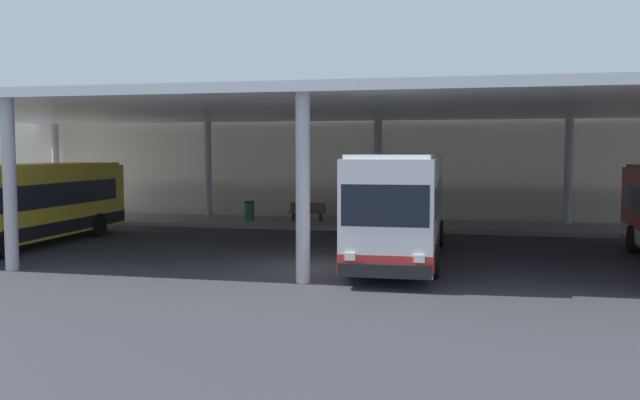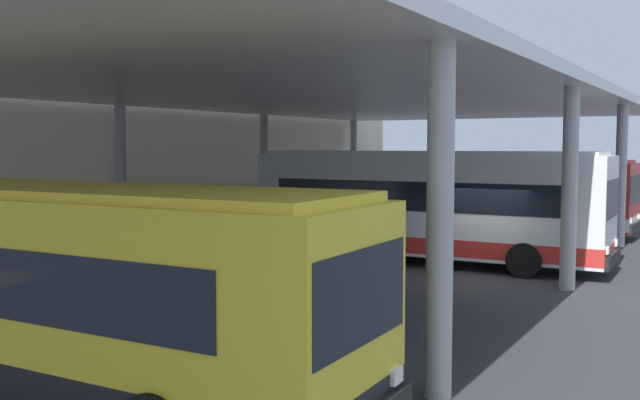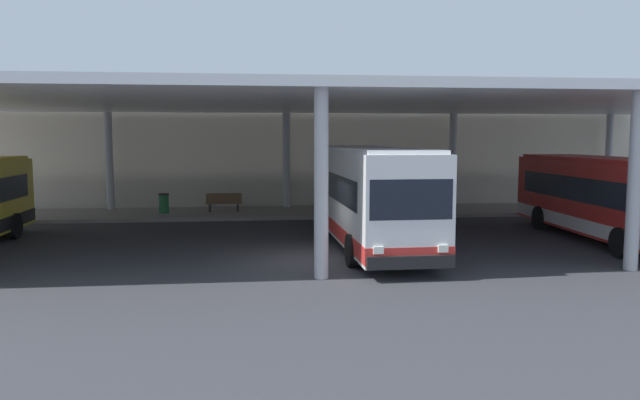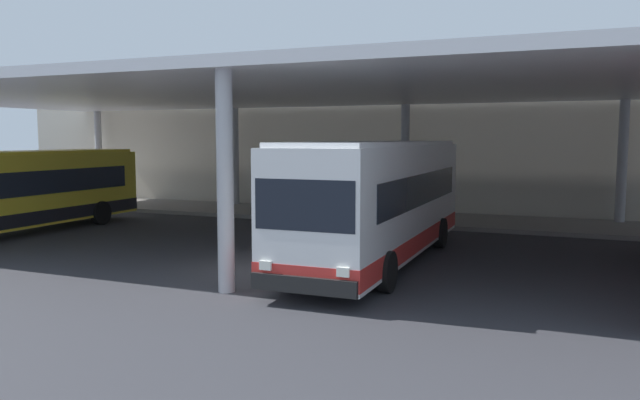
# 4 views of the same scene
# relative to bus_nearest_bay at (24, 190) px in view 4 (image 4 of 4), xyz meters

# --- Properties ---
(ground_plane) EXTENTS (200.00, 200.00, 0.00)m
(ground_plane) POSITION_rel_bus_nearest_bay_xyz_m (12.21, -2.52, -1.66)
(ground_plane) COLOR #333338
(platform_kerb) EXTENTS (42.00, 4.50, 0.18)m
(platform_kerb) POSITION_rel_bus_nearest_bay_xyz_m (12.21, 9.23, -1.57)
(platform_kerb) COLOR gray
(platform_kerb) RESTS_ON ground
(station_building_facade) EXTENTS (48.00, 1.60, 7.20)m
(station_building_facade) POSITION_rel_bus_nearest_bay_xyz_m (12.21, 12.48, 1.95)
(station_building_facade) COLOR beige
(station_building_facade) RESTS_ON ground
(canopy_shelter) EXTENTS (40.00, 17.00, 5.55)m
(canopy_shelter) POSITION_rel_bus_nearest_bay_xyz_m (12.21, 2.98, 3.63)
(canopy_shelter) COLOR silver
(canopy_shelter) RESTS_ON ground
(bus_nearest_bay) EXTENTS (2.91, 10.59, 3.17)m
(bus_nearest_bay) POSITION_rel_bus_nearest_bay_xyz_m (0.00, 0.00, 0.00)
(bus_nearest_bay) COLOR yellow
(bus_nearest_bay) RESTS_ON ground
(bus_second_bay) EXTENTS (2.85, 11.37, 3.57)m
(bus_second_bay) POSITION_rel_bus_nearest_bay_xyz_m (14.48, -0.13, 0.19)
(bus_second_bay) COLOR white
(bus_second_bay) RESTS_ON ground
(bench_waiting) EXTENTS (1.80, 0.45, 0.92)m
(bench_waiting) POSITION_rel_bus_nearest_bay_xyz_m (8.91, 9.29, -0.99)
(bench_waiting) COLOR brown
(bench_waiting) RESTS_ON platform_kerb
(trash_bin) EXTENTS (0.52, 0.52, 0.98)m
(trash_bin) POSITION_rel_bus_nearest_bay_xyz_m (5.97, 8.97, -0.98)
(trash_bin) COLOR #236638
(trash_bin) RESTS_ON platform_kerb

